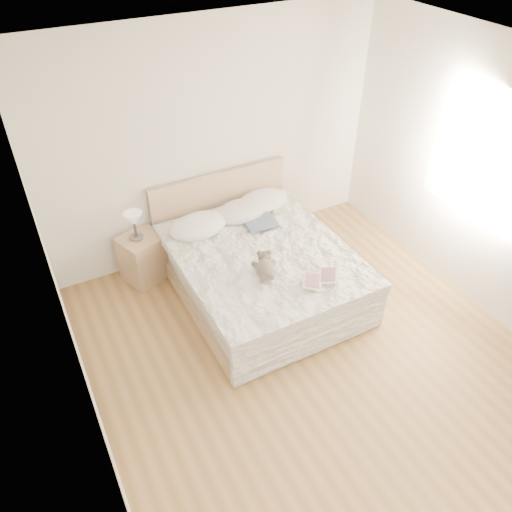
% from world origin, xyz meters
% --- Properties ---
extents(floor, '(4.00, 4.50, 0.00)m').
position_xyz_m(floor, '(0.00, 0.00, 0.00)').
color(floor, brown).
rests_on(floor, ground).
extents(ceiling, '(4.00, 4.50, 0.00)m').
position_xyz_m(ceiling, '(0.00, 0.00, 2.70)').
color(ceiling, white).
rests_on(ceiling, ground).
extents(wall_back, '(4.00, 0.02, 2.70)m').
position_xyz_m(wall_back, '(0.00, 2.25, 1.35)').
color(wall_back, silver).
rests_on(wall_back, ground).
extents(wall_left, '(0.02, 4.50, 2.70)m').
position_xyz_m(wall_left, '(-2.00, 0.00, 1.35)').
color(wall_left, silver).
rests_on(wall_left, ground).
extents(wall_right, '(0.02, 4.50, 2.70)m').
position_xyz_m(wall_right, '(2.00, 0.00, 1.35)').
color(wall_right, silver).
rests_on(wall_right, ground).
extents(window, '(0.02, 1.30, 1.10)m').
position_xyz_m(window, '(1.99, 0.30, 1.45)').
color(window, white).
rests_on(window, wall_right).
extents(bed, '(1.72, 2.14, 1.00)m').
position_xyz_m(bed, '(0.00, 1.19, 0.31)').
color(bed, tan).
rests_on(bed, floor).
extents(nightstand, '(0.56, 0.53, 0.56)m').
position_xyz_m(nightstand, '(-1.04, 2.00, 0.28)').
color(nightstand, tan).
rests_on(nightstand, floor).
extents(table_lamp, '(0.27, 0.27, 0.32)m').
position_xyz_m(table_lamp, '(-1.08, 2.01, 0.79)').
color(table_lamp, '#534D47').
rests_on(table_lamp, nightstand).
extents(pillow_left, '(0.72, 0.54, 0.20)m').
position_xyz_m(pillow_left, '(-0.44, 1.81, 0.64)').
color(pillow_left, white).
rests_on(pillow_left, bed).
extents(pillow_middle, '(0.68, 0.51, 0.19)m').
position_xyz_m(pillow_middle, '(0.12, 1.84, 0.64)').
color(pillow_middle, silver).
rests_on(pillow_middle, bed).
extents(pillow_right, '(0.72, 0.56, 0.20)m').
position_xyz_m(pillow_right, '(0.44, 1.92, 0.64)').
color(pillow_right, white).
rests_on(pillow_right, bed).
extents(blouse, '(0.59, 0.62, 0.02)m').
position_xyz_m(blouse, '(0.22, 1.65, 0.63)').
color(blouse, '#384762').
rests_on(blouse, bed).
extents(photo_book, '(0.35, 0.30, 0.02)m').
position_xyz_m(photo_book, '(-0.53, 1.74, 0.63)').
color(photo_book, white).
rests_on(photo_book, bed).
extents(childrens_book, '(0.45, 0.42, 0.02)m').
position_xyz_m(childrens_book, '(0.27, 0.44, 0.63)').
color(childrens_book, '#F6E8C5').
rests_on(childrens_book, bed).
extents(teddy_bear, '(0.31, 0.36, 0.16)m').
position_xyz_m(teddy_bear, '(-0.17, 0.75, 0.65)').
color(teddy_bear, '#615749').
rests_on(teddy_bear, bed).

